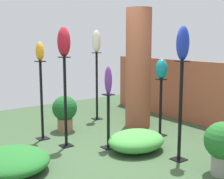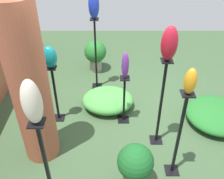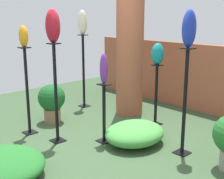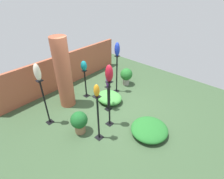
{
  "view_description": "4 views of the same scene",
  "coord_description": "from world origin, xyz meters",
  "px_view_note": "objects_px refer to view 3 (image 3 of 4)",
  "views": [
    {
      "loc": [
        3.99,
        -2.91,
        1.81
      ],
      "look_at": [
        -0.19,
        0.24,
        0.97
      ],
      "focal_mm": 50.0,
      "sensor_mm": 36.0,
      "label": 1
    },
    {
      "loc": [
        -3.66,
        0.29,
        3.26
      ],
      "look_at": [
        -0.1,
        0.3,
        0.7
      ],
      "focal_mm": 42.0,
      "sensor_mm": 36.0,
      "label": 2
    },
    {
      "loc": [
        3.34,
        -2.92,
        1.96
      ],
      "look_at": [
        -0.23,
        0.39,
        0.76
      ],
      "focal_mm": 50.0,
      "sensor_mm": 36.0,
      "label": 3
    },
    {
      "loc": [
        -3.57,
        -3.19,
        3.86
      ],
      "look_at": [
        0.02,
        0.0,
        0.8
      ],
      "focal_mm": 28.0,
      "sensor_mm": 36.0,
      "label": 4
    }
  ],
  "objects_px": {
    "pedestal_ruby": "(56,97)",
    "pedestal_violet": "(104,116)",
    "brick_pillar": "(130,52)",
    "art_vase_ivory": "(82,22)",
    "art_vase_amber": "(24,36)",
    "art_vase_violet": "(104,69)",
    "pedestal_ivory": "(84,74)",
    "potted_plant_mid_right": "(52,100)",
    "pedestal_teal": "(156,98)",
    "pedestal_cobalt": "(185,106)",
    "art_vase_ruby": "(53,26)",
    "pedestal_amber": "(27,95)",
    "art_vase_teal": "(158,54)",
    "art_vase_cobalt": "(189,28)"
  },
  "relations": [
    {
      "from": "pedestal_cobalt",
      "to": "art_vase_ruby",
      "type": "relative_size",
      "value": 3.09
    },
    {
      "from": "pedestal_ivory",
      "to": "art_vase_amber",
      "type": "bearing_deg",
      "value": -69.77
    },
    {
      "from": "pedestal_cobalt",
      "to": "art_vase_ivory",
      "type": "distance_m",
      "value": 3.02
    },
    {
      "from": "art_vase_ivory",
      "to": "pedestal_teal",
      "type": "bearing_deg",
      "value": 8.09
    },
    {
      "from": "art_vase_violet",
      "to": "art_vase_teal",
      "type": "bearing_deg",
      "value": 87.71
    },
    {
      "from": "pedestal_teal",
      "to": "pedestal_amber",
      "type": "bearing_deg",
      "value": -121.92
    },
    {
      "from": "pedestal_ivory",
      "to": "art_vase_amber",
      "type": "height_order",
      "value": "art_vase_amber"
    },
    {
      "from": "art_vase_ruby",
      "to": "art_vase_teal",
      "type": "bearing_deg",
      "value": 72.18
    },
    {
      "from": "pedestal_amber",
      "to": "art_vase_ivory",
      "type": "relative_size",
      "value": 2.9
    },
    {
      "from": "art_vase_ruby",
      "to": "art_vase_cobalt",
      "type": "xyz_separation_m",
      "value": [
        1.58,
        1.06,
        -0.02
      ]
    },
    {
      "from": "pedestal_ivory",
      "to": "art_vase_ivory",
      "type": "xyz_separation_m",
      "value": [
        -0.0,
        0.0,
        1.07
      ]
    },
    {
      "from": "brick_pillar",
      "to": "pedestal_ruby",
      "type": "bearing_deg",
      "value": -83.08
    },
    {
      "from": "pedestal_ruby",
      "to": "potted_plant_mid_right",
      "type": "height_order",
      "value": "pedestal_ruby"
    },
    {
      "from": "pedestal_teal",
      "to": "pedestal_violet",
      "type": "xyz_separation_m",
      "value": [
        -0.05,
        -1.19,
        -0.08
      ]
    },
    {
      "from": "art_vase_teal",
      "to": "art_vase_ruby",
      "type": "relative_size",
      "value": 0.76
    },
    {
      "from": "pedestal_teal",
      "to": "pedestal_ivory",
      "type": "relative_size",
      "value": 0.71
    },
    {
      "from": "art_vase_teal",
      "to": "potted_plant_mid_right",
      "type": "xyz_separation_m",
      "value": [
        -1.37,
        -1.29,
        -0.87
      ]
    },
    {
      "from": "art_vase_amber",
      "to": "art_vase_cobalt",
      "type": "height_order",
      "value": "art_vase_cobalt"
    },
    {
      "from": "pedestal_teal",
      "to": "art_vase_teal",
      "type": "xyz_separation_m",
      "value": [
        -0.0,
        0.0,
        0.78
      ]
    },
    {
      "from": "art_vase_cobalt",
      "to": "pedestal_ivory",
      "type": "bearing_deg",
      "value": 171.81
    },
    {
      "from": "art_vase_teal",
      "to": "art_vase_violet",
      "type": "distance_m",
      "value": 1.19
    },
    {
      "from": "pedestal_amber",
      "to": "brick_pillar",
      "type": "bearing_deg",
      "value": 78.92
    },
    {
      "from": "pedestal_ruby",
      "to": "art_vase_teal",
      "type": "relative_size",
      "value": 4.11
    },
    {
      "from": "art_vase_amber",
      "to": "art_vase_violet",
      "type": "bearing_deg",
      "value": 31.38
    },
    {
      "from": "art_vase_cobalt",
      "to": "art_vase_ruby",
      "type": "bearing_deg",
      "value": -146.12
    },
    {
      "from": "pedestal_ivory",
      "to": "pedestal_teal",
      "type": "bearing_deg",
      "value": 8.09
    },
    {
      "from": "pedestal_ivory",
      "to": "potted_plant_mid_right",
      "type": "height_order",
      "value": "pedestal_ivory"
    },
    {
      "from": "pedestal_violet",
      "to": "potted_plant_mid_right",
      "type": "distance_m",
      "value": 1.33
    },
    {
      "from": "pedestal_violet",
      "to": "brick_pillar",
      "type": "bearing_deg",
      "value": 119.08
    },
    {
      "from": "art_vase_amber",
      "to": "art_vase_ivory",
      "type": "distance_m",
      "value": 1.73
    },
    {
      "from": "brick_pillar",
      "to": "pedestal_amber",
      "type": "xyz_separation_m",
      "value": [
        -0.39,
        -1.99,
        -0.56
      ]
    },
    {
      "from": "pedestal_violet",
      "to": "art_vase_cobalt",
      "type": "xyz_separation_m",
      "value": [
        1.08,
        0.54,
        1.34
      ]
    },
    {
      "from": "pedestal_ivory",
      "to": "art_vase_cobalt",
      "type": "xyz_separation_m",
      "value": [
        2.79,
        -0.4,
        1.05
      ]
    },
    {
      "from": "pedestal_ruby",
      "to": "art_vase_amber",
      "type": "bearing_deg",
      "value": -166.03
    },
    {
      "from": "pedestal_amber",
      "to": "art_vase_teal",
      "type": "height_order",
      "value": "art_vase_teal"
    },
    {
      "from": "art_vase_teal",
      "to": "art_vase_cobalt",
      "type": "height_order",
      "value": "art_vase_cobalt"
    },
    {
      "from": "brick_pillar",
      "to": "art_vase_ivory",
      "type": "height_order",
      "value": "brick_pillar"
    },
    {
      "from": "pedestal_ruby",
      "to": "pedestal_cobalt",
      "type": "distance_m",
      "value": 1.91
    },
    {
      "from": "brick_pillar",
      "to": "pedestal_ruby",
      "type": "distance_m",
      "value": 1.92
    },
    {
      "from": "pedestal_violet",
      "to": "art_vase_teal",
      "type": "relative_size",
      "value": 2.48
    },
    {
      "from": "art_vase_amber",
      "to": "pedestal_ivory",
      "type": "bearing_deg",
      "value": 110.23
    },
    {
      "from": "brick_pillar",
      "to": "potted_plant_mid_right",
      "type": "height_order",
      "value": "brick_pillar"
    },
    {
      "from": "pedestal_ruby",
      "to": "pedestal_cobalt",
      "type": "xyz_separation_m",
      "value": [
        1.58,
        1.06,
        -0.01
      ]
    },
    {
      "from": "pedestal_violet",
      "to": "potted_plant_mid_right",
      "type": "height_order",
      "value": "pedestal_violet"
    },
    {
      "from": "art_vase_ivory",
      "to": "pedestal_violet",
      "type": "bearing_deg",
      "value": -28.7
    },
    {
      "from": "pedestal_violet",
      "to": "pedestal_cobalt",
      "type": "height_order",
      "value": "pedestal_cobalt"
    },
    {
      "from": "pedestal_amber",
      "to": "pedestal_cobalt",
      "type": "xyz_separation_m",
      "value": [
        2.19,
        1.22,
        0.04
      ]
    },
    {
      "from": "pedestal_ruby",
      "to": "pedestal_violet",
      "type": "relative_size",
      "value": 1.66
    },
    {
      "from": "pedestal_ruby",
      "to": "art_vase_ruby",
      "type": "relative_size",
      "value": 3.14
    },
    {
      "from": "art_vase_ivory",
      "to": "pedestal_amber",
      "type": "bearing_deg",
      "value": -69.77
    }
  ]
}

